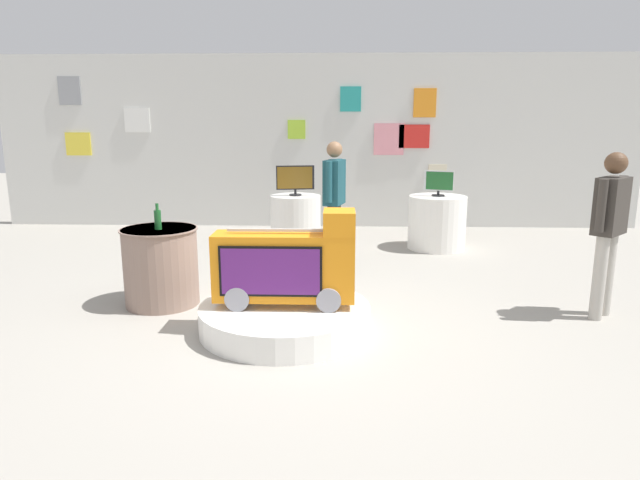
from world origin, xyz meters
TOP-DOWN VIEW (x-y plane):
  - ground_plane at (0.00, 0.00)m, footprint 30.00×30.00m
  - back_wall_display at (-0.01, 4.99)m, footprint 11.30×0.13m
  - main_display_pedestal at (-0.09, -0.12)m, footprint 1.54×1.54m
  - novelty_firetruck_tv at (-0.07, -0.12)m, footprint 1.25×0.40m
  - display_pedestal_left_rear at (1.84, 3.24)m, footprint 0.85×0.85m
  - tv_on_left_rear at (1.84, 3.23)m, footprint 0.41×0.19m
  - display_pedestal_center_rear at (-0.26, 3.23)m, footprint 0.75×0.75m
  - tv_on_center_rear at (-0.26, 3.22)m, footprint 0.56×0.18m
  - side_table_round at (-1.43, 0.57)m, footprint 0.77×0.77m
  - bottle_on_side_table at (-1.42, 0.52)m, footprint 0.07×0.07m
  - shopper_browsing_near_truck at (2.92, 0.33)m, footprint 0.42×0.42m
  - shopper_browsing_rear at (0.33, 2.13)m, footprint 0.29×0.54m

SIDE VIEW (x-z plane):
  - ground_plane at x=0.00m, z-range 0.00..0.00m
  - main_display_pedestal at x=-0.09m, z-range 0.00..0.23m
  - display_pedestal_left_rear at x=1.84m, z-range 0.00..0.78m
  - display_pedestal_center_rear at x=-0.26m, z-range 0.00..0.78m
  - side_table_round at x=-1.43m, z-range 0.01..0.81m
  - novelty_firetruck_tv at x=-0.07m, z-range 0.16..1.03m
  - bottle_on_side_table at x=-1.42m, z-range 0.77..1.03m
  - shopper_browsing_near_truck at x=2.92m, z-range 0.13..1.72m
  - shopper_browsing_rear at x=0.33m, z-range 0.14..1.75m
  - tv_on_left_rear at x=1.84m, z-range 0.80..1.17m
  - tv_on_center_rear at x=-0.26m, z-range 0.81..1.25m
  - back_wall_display at x=-0.01m, z-range 0.00..3.00m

